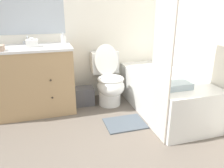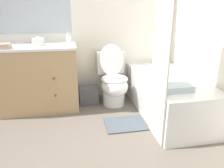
{
  "view_description": "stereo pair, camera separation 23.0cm",
  "coord_description": "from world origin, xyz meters",
  "views": [
    {
      "loc": [
        -0.52,
        -1.45,
        1.37
      ],
      "look_at": [
        0.15,
        0.8,
        0.53
      ],
      "focal_mm": 35.0,
      "sensor_mm": 36.0,
      "label": 1
    },
    {
      "loc": [
        -0.3,
        -1.51,
        1.37
      ],
      "look_at": [
        0.15,
        0.8,
        0.53
      ],
      "focal_mm": 35.0,
      "sensor_mm": 36.0,
      "label": 2
    }
  ],
  "objects": [
    {
      "name": "tissue_box",
      "position": [
        -0.7,
        1.47,
        0.94
      ],
      "size": [
        0.14,
        0.13,
        0.11
      ],
      "color": "white",
      "rests_on": "vanity_cabinet"
    },
    {
      "name": "toilet",
      "position": [
        0.29,
        1.42,
        0.34
      ],
      "size": [
        0.4,
        0.66,
        0.86
      ],
      "color": "white",
      "rests_on": "ground_plane"
    },
    {
      "name": "wall_back",
      "position": [
        -0.01,
        1.8,
        1.25
      ],
      "size": [
        8.0,
        0.06,
        2.5
      ],
      "color": "white",
      "rests_on": "ground_plane"
    },
    {
      "name": "wastebasket",
      "position": [
        -0.07,
        1.5,
        0.13
      ],
      "size": [
        0.27,
        0.23,
        0.25
      ],
      "color": "#4C4C51",
      "rests_on": "ground_plane"
    },
    {
      "name": "wall_right",
      "position": [
        1.33,
        0.89,
        1.25
      ],
      "size": [
        0.05,
        2.77,
        2.5
      ],
      "color": "white",
      "rests_on": "ground_plane"
    },
    {
      "name": "soap_dispenser",
      "position": [
        -0.31,
        1.5,
        0.96
      ],
      "size": [
        0.06,
        0.06,
        0.15
      ],
      "color": "white",
      "rests_on": "vanity_cabinet"
    },
    {
      "name": "vanity_cabinet",
      "position": [
        -0.76,
        1.48,
        0.45
      ],
      "size": [
        1.08,
        0.61,
        0.89
      ],
      "color": "tan",
      "rests_on": "ground_plane"
    },
    {
      "name": "bath_mat",
      "position": [
        0.31,
        0.78,
        0.01
      ],
      "size": [
        0.48,
        0.37,
        0.02
      ],
      "color": "#4C5660",
      "rests_on": "ground_plane"
    },
    {
      "name": "bathtub",
      "position": [
        0.94,
        0.99,
        0.26
      ],
      "size": [
        0.71,
        1.56,
        0.51
      ],
      "color": "white",
      "rests_on": "ground_plane"
    },
    {
      "name": "shower_curtain",
      "position": [
        0.57,
        0.45,
        0.96
      ],
      "size": [
        0.01,
        0.39,
        1.92
      ],
      "color": "silver",
      "rests_on": "ground_plane"
    },
    {
      "name": "bath_towel_folded",
      "position": [
        0.79,
        0.51,
        0.55
      ],
      "size": [
        0.35,
        0.2,
        0.07
      ],
      "color": "silver",
      "rests_on": "bathtub"
    },
    {
      "name": "sink_faucet",
      "position": [
        -0.76,
        1.69,
        0.92
      ],
      "size": [
        0.14,
        0.12,
        0.12
      ],
      "color": "silver",
      "rests_on": "vanity_cabinet"
    }
  ]
}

